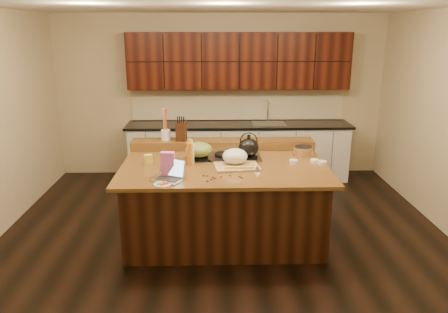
{
  "coord_description": "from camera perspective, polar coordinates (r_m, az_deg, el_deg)",
  "views": [
    {
      "loc": [
        -0.13,
        -4.89,
        2.45
      ],
      "look_at": [
        0.0,
        0.05,
        1.0
      ],
      "focal_mm": 35.0,
      "sensor_mm": 36.0,
      "label": 1
    }
  ],
  "objects": [
    {
      "name": "gumdrop_12",
      "position": [
        4.72,
        -2.65,
        -2.48
      ],
      "size": [
        0.02,
        0.02,
        0.02
      ],
      "primitive_type": "ellipsoid",
      "color": "red",
      "rests_on": "island"
    },
    {
      "name": "gumdrop_6",
      "position": [
        4.64,
        -1.36,
        -2.78
      ],
      "size": [
        0.02,
        0.02,
        0.02
      ],
      "primitive_type": "ellipsoid",
      "color": "red",
      "rests_on": "island"
    },
    {
      "name": "utensil_crock",
      "position": [
        5.79,
        -7.63,
        2.81
      ],
      "size": [
        0.16,
        0.16,
        0.14
      ],
      "primitive_type": "cylinder",
      "rotation": [
        0.0,
        0.0,
        0.43
      ],
      "color": "white",
      "rests_on": "back_ledge"
    },
    {
      "name": "oil_bottle",
      "position": [
        5.06,
        -4.51,
        0.29
      ],
      "size": [
        0.08,
        0.08,
        0.27
      ],
      "primitive_type": "cylinder",
      "rotation": [
        0.0,
        0.0,
        0.1
      ],
      "color": "orange",
      "rests_on": "island"
    },
    {
      "name": "ramekin_c",
      "position": [
        5.22,
        9.04,
        -0.67
      ],
      "size": [
        0.1,
        0.1,
        0.04
      ],
      "primitive_type": "cylinder",
      "rotation": [
        0.0,
        0.0,
        0.01
      ],
      "color": "white",
      "rests_on": "island"
    },
    {
      "name": "laptop",
      "position": [
        4.64,
        -7.1,
        -2.28
      ],
      "size": [
        0.38,
        0.36,
        0.21
      ],
      "rotation": [
        0.0,
        0.0,
        -0.48
      ],
      "color": "#B7B7BC",
      "rests_on": "island"
    },
    {
      "name": "gumdrop_4",
      "position": [
        4.6,
        -1.66,
        -2.98
      ],
      "size": [
        0.02,
        0.02,
        0.02
      ],
      "primitive_type": "ellipsoid",
      "color": "red",
      "rests_on": "island"
    },
    {
      "name": "pink_bag",
      "position": [
        4.7,
        -7.36,
        -1.04
      ],
      "size": [
        0.15,
        0.09,
        0.27
      ],
      "primitive_type": "cube",
      "rotation": [
        0.0,
        0.0,
        -0.06
      ],
      "color": "pink",
      "rests_on": "island"
    },
    {
      "name": "green_bowl",
      "position": [
        5.26,
        -3.3,
        0.91
      ],
      "size": [
        0.36,
        0.36,
        0.18
      ],
      "primitive_type": "ellipsoid",
      "rotation": [
        0.0,
        0.0,
        -0.11
      ],
      "color": "olive",
      "rests_on": "cooktop"
    },
    {
      "name": "gumdrop_8",
      "position": [
        4.62,
        -1.17,
        -2.87
      ],
      "size": [
        0.02,
        0.02,
        0.02
      ],
      "primitive_type": "ellipsoid",
      "color": "red",
      "rests_on": "island"
    },
    {
      "name": "gumdrop_5",
      "position": [
        4.68,
        -1.48,
        -2.63
      ],
      "size": [
        0.02,
        0.02,
        0.02
      ],
      "primitive_type": "ellipsoid",
      "color": "#198C26",
      "rests_on": "island"
    },
    {
      "name": "back_ledge",
      "position": [
        5.79,
        -0.16,
        1.62
      ],
      "size": [
        2.4,
        0.3,
        0.12
      ],
      "primitive_type": "cube",
      "color": "black",
      "rests_on": "island"
    },
    {
      "name": "knife_block",
      "position": [
        5.76,
        -5.6,
        3.3
      ],
      "size": [
        0.14,
        0.21,
        0.24
      ],
      "primitive_type": "cube",
      "rotation": [
        0.0,
        0.0,
        -0.11
      ],
      "color": "black",
      "rests_on": "back_ledge"
    },
    {
      "name": "back_counter",
      "position": [
        7.28,
        1.93,
        4.72
      ],
      "size": [
        3.7,
        0.66,
        2.4
      ],
      "color": "silver",
      "rests_on": "ground"
    },
    {
      "name": "kettle",
      "position": [
        5.26,
        3.23,
        1.19
      ],
      "size": [
        0.27,
        0.27,
        0.22
      ],
      "primitive_type": "ellipsoid",
      "rotation": [
        0.0,
        0.0,
        -0.1
      ],
      "color": "black",
      "rests_on": "cooktop"
    },
    {
      "name": "gumdrop_1",
      "position": [
        4.7,
        2.1,
        -2.55
      ],
      "size": [
        0.02,
        0.02,
        0.02
      ],
      "primitive_type": "ellipsoid",
      "color": "#198C26",
      "rests_on": "island"
    },
    {
      "name": "gumdrop_7",
      "position": [
        4.72,
        0.82,
        -2.45
      ],
      "size": [
        0.02,
        0.02,
        0.02
      ],
      "primitive_type": "ellipsoid",
      "color": "#198C26",
      "rests_on": "island"
    },
    {
      "name": "strainer_bowl",
      "position": [
        5.59,
        10.28,
        0.66
      ],
      "size": [
        0.28,
        0.28,
        0.09
      ],
      "primitive_type": "cylinder",
      "rotation": [
        0.0,
        0.0,
        -0.17
      ],
      "color": "#996B3F",
      "rests_on": "island"
    },
    {
      "name": "island",
      "position": [
        5.28,
        0.01,
        -5.74
      ],
      "size": [
        2.4,
        1.6,
        0.92
      ],
      "color": "black",
      "rests_on": "ground"
    },
    {
      "name": "gumdrop_11",
      "position": [
        4.55,
        -2.23,
        -3.2
      ],
      "size": [
        0.02,
        0.02,
        0.02
      ],
      "primitive_type": "ellipsoid",
      "color": "#198C26",
      "rests_on": "island"
    },
    {
      "name": "ramekin_a",
      "position": [
        5.28,
        11.76,
        -0.6
      ],
      "size": [
        0.11,
        0.11,
        0.04
      ],
      "primitive_type": "cylinder",
      "rotation": [
        0.0,
        0.0,
        -0.15
      ],
      "color": "white",
      "rests_on": "island"
    },
    {
      "name": "wooden_tray",
      "position": [
        5.04,
        1.5,
        -0.28
      ],
      "size": [
        0.54,
        0.43,
        0.2
      ],
      "rotation": [
        0.0,
        0.0,
        0.13
      ],
      "color": "tan",
      "rests_on": "island"
    },
    {
      "name": "gumdrop_9",
      "position": [
        4.71,
        -2.17,
        -2.52
      ],
      "size": [
        0.02,
        0.02,
        0.02
      ],
      "primitive_type": "ellipsoid",
      "color": "#198C26",
      "rests_on": "island"
    },
    {
      "name": "cooktop",
      "position": [
        5.41,
        -0.07,
        0.09
      ],
      "size": [
        0.92,
        0.52,
        0.05
      ],
      "color": "gray",
      "rests_on": "island"
    },
    {
      "name": "candy_plate",
      "position": [
        4.5,
        -8.04,
        -3.62
      ],
      "size": [
        0.24,
        0.24,
        0.01
      ],
      "primitive_type": "cylinder",
      "rotation": [
        0.0,
        0.0,
        -0.4
      ],
      "color": "white",
      "rests_on": "island"
    },
    {
      "name": "gumdrop_10",
      "position": [
        4.68,
        2.0,
        -2.63
      ],
      "size": [
        0.02,
        0.02,
        0.02
      ],
      "primitive_type": "ellipsoid",
      "color": "red",
      "rests_on": "island"
    },
    {
      "name": "room",
      "position": [
        5.02,
        0.01,
        3.68
      ],
      "size": [
        5.52,
        5.02,
        2.72
      ],
      "color": "black",
      "rests_on": "ground"
    },
    {
      "name": "ramekin_b",
      "position": [
        5.23,
        12.72,
        -0.82
      ],
      "size": [
        0.11,
        0.11,
        0.04
      ],
      "primitive_type": "cylinder",
      "rotation": [
        0.0,
        0.0,
        -0.09
      ],
      "color": "white",
      "rests_on": "island"
    },
    {
      "name": "gumdrop_0",
      "position": [
        4.67,
        -0.35,
        -2.66
      ],
      "size": [
        0.02,
        0.02,
        0.02
      ],
      "primitive_type": "ellipsoid",
      "color": "red",
      "rests_on": "island"
    },
    {
      "name": "kitchen_timer",
      "position": [
        4.88,
        4.38,
        -1.53
      ],
      "size": [
        0.09,
        0.09,
        0.07
      ],
      "primitive_type": "cone",
      "rotation": [
        0.0,
        0.0,
        0.11
      ],
      "color": "silver",
      "rests_on": "island"
    },
    {
      "name": "gumdrop_2",
      "position": [
        4.65,
        2.32,
        -2.76
      ],
      "size": [
        0.02,
        0.02,
        0.02
      ],
      "primitive_type": "ellipsoid",
      "color": "red",
      "rests_on": "island"
    },
    {
      "name": "gumdrop_3",
      "position": [
        4.71,
        -2.24,
        -2.51
      ],
      "size": [
        0.02,
        0.02,
        0.02
      ],
      "primitive_type": "ellipsoid",
      "color": "#198C26",
      "rests_on": "island"
    },
    {
      "name": "package_box",
      "position": [
        5.16,
        -9.83,
        -0.44
      ],
      "size": [
        0.1,
        0.08,
        0.13
      ],
      "primitive_type": "cube",
      "rotation": [
        0.0,
        0.0,
        0.23
      ],
      "color": "#DBCE4D",
      "rests_on": "island"
    },
    {
      "name": "vinegar_bottle",
      "position": [
        5.09,
        -4.26,
        0.28
      ],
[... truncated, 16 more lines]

